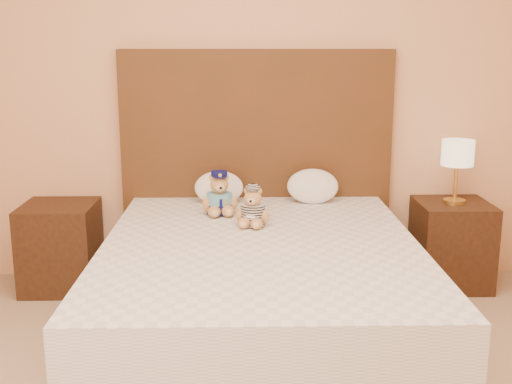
# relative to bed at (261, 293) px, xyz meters

# --- Properties ---
(bed) EXTENTS (1.60, 2.00, 0.55)m
(bed) POSITION_rel_bed_xyz_m (0.00, 0.00, 0.00)
(bed) COLOR white
(bed) RESTS_ON ground
(headboard) EXTENTS (1.75, 0.08, 1.50)m
(headboard) POSITION_rel_bed_xyz_m (0.00, 1.01, 0.47)
(headboard) COLOR #4E2B17
(headboard) RESTS_ON ground
(nightstand_left) EXTENTS (0.45, 0.45, 0.55)m
(nightstand_left) POSITION_rel_bed_xyz_m (-1.25, 0.80, -0.00)
(nightstand_left) COLOR #382211
(nightstand_left) RESTS_ON ground
(nightstand_right) EXTENTS (0.45, 0.45, 0.55)m
(nightstand_right) POSITION_rel_bed_xyz_m (1.25, 0.80, -0.00)
(nightstand_right) COLOR #382211
(nightstand_right) RESTS_ON ground
(lamp) EXTENTS (0.20, 0.20, 0.40)m
(lamp) POSITION_rel_bed_xyz_m (1.25, 0.80, 0.57)
(lamp) COLOR gold
(lamp) RESTS_ON nightstand_right
(teddy_police) EXTENTS (0.25, 0.24, 0.26)m
(teddy_police) POSITION_rel_bed_xyz_m (-0.23, 0.55, 0.40)
(teddy_police) COLOR #A97D41
(teddy_police) RESTS_ON bed
(teddy_prisoner) EXTENTS (0.23, 0.23, 0.22)m
(teddy_prisoner) POSITION_rel_bed_xyz_m (-0.04, 0.30, 0.39)
(teddy_prisoner) COLOR #A97D41
(teddy_prisoner) RESTS_ON bed
(pillow_left) EXTENTS (0.31, 0.20, 0.22)m
(pillow_left) POSITION_rel_bed_xyz_m (-0.24, 0.83, 0.38)
(pillow_left) COLOR white
(pillow_left) RESTS_ON bed
(pillow_right) EXTENTS (0.32, 0.21, 0.23)m
(pillow_right) POSITION_rel_bed_xyz_m (0.35, 0.83, 0.39)
(pillow_right) COLOR white
(pillow_right) RESTS_ON bed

